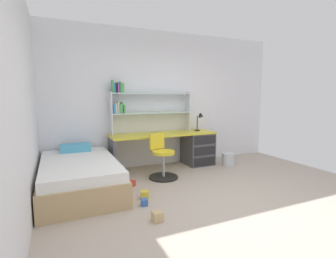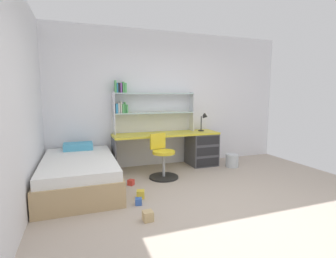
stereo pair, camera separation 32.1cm
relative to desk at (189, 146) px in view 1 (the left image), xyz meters
name	(u,v)px [view 1 (the left image)]	position (x,y,z in m)	size (l,w,h in m)	color
ground_plane	(227,209)	(-0.55, -2.06, -0.41)	(5.57, 5.76, 0.02)	#B2A393
room_shell	(115,101)	(-1.73, -0.88, 0.98)	(5.57, 5.76, 2.77)	silver
desk	(189,146)	(0.00, 0.00, 0.00)	(2.14, 0.59, 0.71)	gold
bookshelf_hutch	(141,104)	(-0.99, 0.18, 0.90)	(1.66, 0.22, 1.03)	silver
desk_lamp	(201,119)	(0.28, 0.00, 0.57)	(0.20, 0.16, 0.38)	black
swivel_chair	(162,161)	(-0.84, -0.56, -0.10)	(0.52, 0.52, 0.78)	black
bed_platform	(79,175)	(-2.25, -0.63, -0.16)	(1.13, 1.89, 0.61)	tan
waste_bin	(228,159)	(0.72, -0.39, -0.27)	(0.26, 0.26, 0.26)	silver
toy_block_red_0	(132,183)	(-1.46, -0.76, -0.36)	(0.09, 0.09, 0.09)	red
toy_block_blue_1	(144,202)	(-1.52, -1.54, -0.36)	(0.09, 0.09, 0.09)	#3860B7
toy_block_yellow_2	(145,195)	(-1.44, -1.33, -0.35)	(0.11, 0.11, 0.11)	gold
toy_block_natural_3	(157,216)	(-1.51, -2.01, -0.35)	(0.12, 0.12, 0.12)	tan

